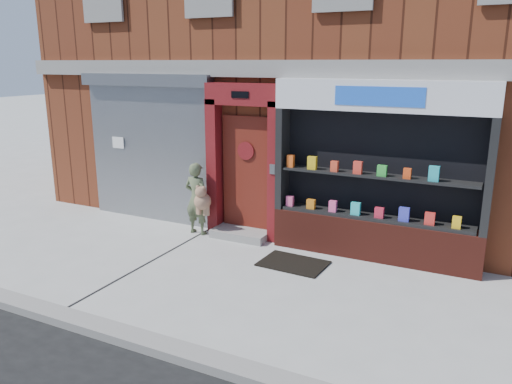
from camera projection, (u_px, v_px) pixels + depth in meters
The scene contains 8 objects.
ground at pixel (232, 278), 7.78m from camera, with size 80.00×80.00×0.00m, color #9E9E99.
curb at pixel (143, 342), 5.90m from camera, with size 60.00×0.30×0.12m, color gray.
building at pixel (351, 30), 11.96m from camera, with size 12.00×8.16×8.00m.
shutter_bay at pixel (149, 139), 10.30m from camera, with size 3.10×0.30×3.04m.
red_door_bay at pixel (244, 162), 9.34m from camera, with size 1.52×0.58×2.90m.
pharmacy_bay at pixel (376, 180), 8.25m from camera, with size 3.50×0.41×3.00m.
woman at pixel (198, 199), 9.60m from camera, with size 0.65×0.49×1.42m.
doormat at pixel (293, 263), 8.30m from camera, with size 1.08×0.75×0.03m, color black.
Camera 1 is at (3.53, -6.27, 3.26)m, focal length 35.00 mm.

